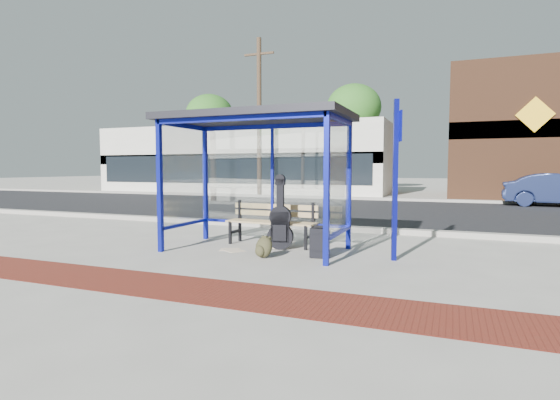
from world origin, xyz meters
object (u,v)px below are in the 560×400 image
at_px(backpack, 263,248).
at_px(guitar_bag, 280,224).
at_px(suitcase, 320,243).
at_px(bench, 272,220).
at_px(parked_car, 559,190).

bearing_deg(backpack, guitar_bag, 106.29).
relative_size(guitar_bag, backpack, 3.54).
bearing_deg(suitcase, backpack, -163.94).
height_order(bench, parked_car, parked_car).
distance_m(bench, guitar_bag, 0.50).
distance_m(backpack, parked_car, 14.48).
bearing_deg(backpack, parked_car, 77.55).
distance_m(bench, parked_car, 13.59).
bearing_deg(bench, parked_car, 61.91).
height_order(guitar_bag, backpack, guitar_bag).
relative_size(suitcase, parked_car, 0.14).
height_order(suitcase, parked_car, parked_car).
xyz_separation_m(backpack, parked_car, (6.60, 12.88, 0.46)).
relative_size(backpack, parked_car, 0.09).
height_order(guitar_bag, parked_car, guitar_bag).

